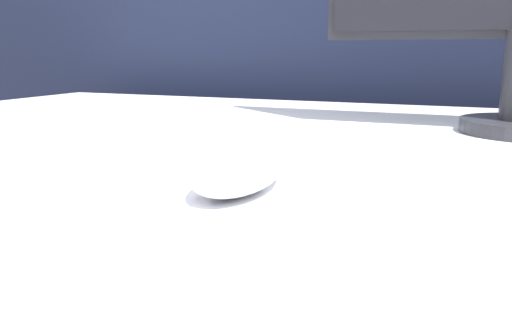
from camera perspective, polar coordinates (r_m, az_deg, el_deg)
partition_panel at (r=1.33m, az=12.37°, el=4.93°), size 5.00×0.03×1.46m
computer_mouse_near at (r=0.43m, az=-1.93°, el=-1.25°), size 0.07×0.13×0.04m
keyboard at (r=0.60m, az=-0.91°, el=2.10°), size 0.44×0.15×0.02m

